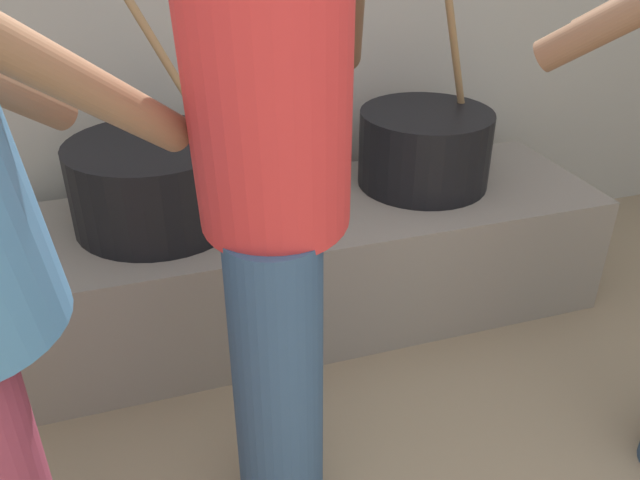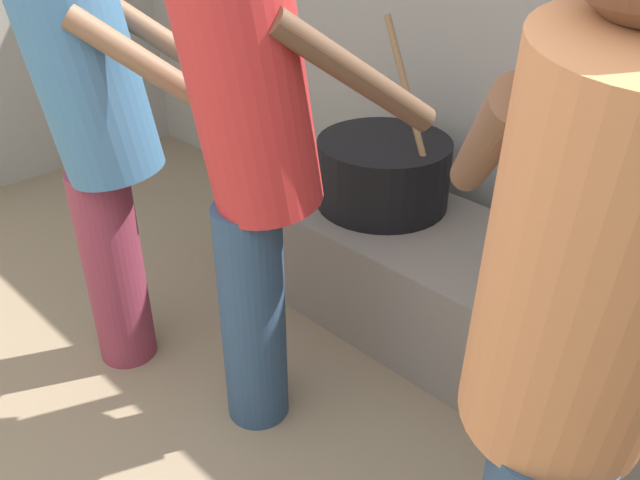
% 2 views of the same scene
% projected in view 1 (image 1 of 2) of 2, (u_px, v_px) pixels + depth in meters
% --- Properties ---
extents(hearth_ledge, '(2.01, 0.60, 0.42)m').
position_uv_depth(hearth_ledge, '(303.00, 261.00, 2.23)').
color(hearth_ledge, slate).
rests_on(hearth_ledge, ground_plane).
extents(cooking_pot_main, '(0.45, 0.45, 0.71)m').
position_uv_depth(cooking_pot_main, '(425.00, 148.00, 2.23)').
color(cooking_pot_main, black).
rests_on(cooking_pot_main, hearth_ledge).
extents(cooking_pot_secondary, '(0.51, 0.51, 0.71)m').
position_uv_depth(cooking_pot_secondary, '(155.00, 182.00, 1.98)').
color(cooking_pot_secondary, black).
rests_on(cooking_pot_secondary, hearth_ledge).
extents(cook_in_red_shirt, '(0.53, 0.73, 1.58)m').
position_uv_depth(cook_in_red_shirt, '(271.00, 162.00, 1.22)').
color(cook_in_red_shirt, navy).
rests_on(cook_in_red_shirt, ground_plane).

